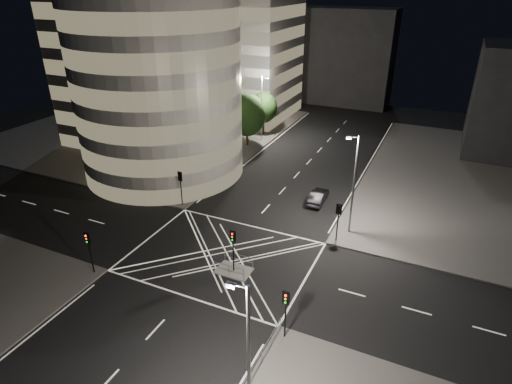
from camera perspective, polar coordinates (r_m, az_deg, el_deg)
The scene contains 23 objects.
ground at distance 39.68m, azimuth -4.55°, elevation -8.59°, with size 120.00×120.00×0.00m, color black.
sidewalk_far_left at distance 74.88m, azimuth -14.14°, elevation 8.10°, with size 42.00×42.00×0.15m, color #524F4C.
central_island at distance 37.79m, azimuth -2.97°, elevation -10.43°, with size 3.00×2.00×0.15m, color slate.
office_tower_curved at distance 60.58m, azimuth -14.01°, elevation 16.19°, with size 30.00×29.00×27.20m.
office_block_rear at distance 80.72m, azimuth -4.09°, elevation 18.21°, with size 24.00×16.00×22.00m, color gray.
building_far_end at distance 89.50m, azimuth 11.87°, elevation 17.17°, with size 18.00×8.00×18.00m, color black.
tree_a at distance 49.17m, azimuth -10.43°, elevation 4.70°, with size 4.14×4.14×7.08m.
tree_b at distance 53.81m, azimuth -6.83°, elevation 6.97°, with size 3.95×3.95×7.05m.
tree_c at distance 58.90m, azimuth -3.77°, elevation 8.24°, with size 3.59×3.59×6.26m.
tree_d at distance 63.84m, azimuth -1.20°, elevation 10.22°, with size 5.44×5.44×7.82m.
tree_e at distance 69.18m, azimuth 1.01°, elevation 11.21°, with size 4.33×4.33×6.82m.
traffic_signal_fl at distance 47.37m, azimuth -10.03°, elevation 1.32°, with size 0.55×0.22×4.00m.
traffic_signal_nl at distance 38.49m, azimuth -21.41°, elevation -6.61°, with size 0.55×0.22×4.00m.
traffic_signal_fr at distance 40.83m, azimuth 10.92°, elevation -3.10°, with size 0.55×0.22×4.00m.
traffic_signal_nr at distance 30.07m, azimuth 3.99°, elevation -14.90°, with size 0.55×0.22×4.00m.
traffic_signal_island at distance 36.15m, azimuth -3.08°, elevation -6.84°, with size 0.55×0.22×4.00m.
street_lamp_left_near at distance 50.68m, azimuth -7.58°, elevation 6.43°, with size 1.25×0.25×10.00m.
street_lamp_left_far at distance 65.83m, azimuth 0.80°, elevation 11.37°, with size 1.25×0.25×10.00m.
street_lamp_right_far at distance 41.45m, azimuth 12.86°, elevation 1.26°, with size 1.25×0.25×10.00m.
street_lamp_right_near at distance 23.31m, azimuth -1.11°, elevation -21.19°, with size 1.25×0.25×10.00m.
railing_island_south at distance 36.78m, azimuth -3.65°, elevation -10.42°, with size 2.80×0.06×1.10m, color slate.
railing_island_north at distance 38.06m, azimuth -2.36°, elevation -8.95°, with size 2.80×0.06×1.10m, color slate.
sedan at distance 48.78m, azimuth 8.28°, elevation -0.63°, with size 1.54×4.42×1.46m, color black.
Camera 1 is at (16.39, -28.04, 22.80)m, focal length 30.00 mm.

